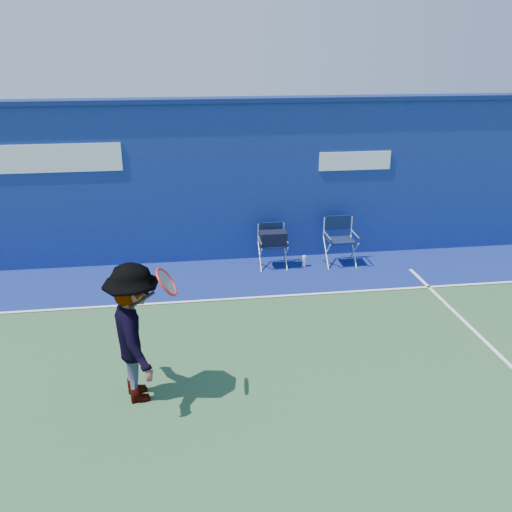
{
  "coord_description": "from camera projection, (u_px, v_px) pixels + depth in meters",
  "views": [
    {
      "loc": [
        0.31,
        -4.94,
        4.0
      ],
      "look_at": [
        1.35,
        2.6,
        1.0
      ],
      "focal_mm": 38.0,
      "sensor_mm": 36.0,
      "label": 1
    }
  ],
  "objects": [
    {
      "name": "ground",
      "position": [
        167.0,
        432.0,
        5.97
      ],
      "size": [
        80.0,
        80.0,
        0.0
      ],
      "primitive_type": "plane",
      "color": "#2D5530",
      "rests_on": "ground"
    },
    {
      "name": "stadium_wall",
      "position": [
        166.0,
        182.0,
        10.2
      ],
      "size": [
        24.0,
        0.5,
        3.08
      ],
      "color": "navy",
      "rests_on": "ground"
    },
    {
      "name": "out_of_bounds_strip",
      "position": [
        170.0,
        281.0,
        9.75
      ],
      "size": [
        24.0,
        1.8,
        0.01
      ],
      "primitive_type": "cube",
      "color": "navy",
      "rests_on": "ground"
    },
    {
      "name": "court_lines",
      "position": [
        168.0,
        398.0,
        6.52
      ],
      "size": [
        24.0,
        12.0,
        0.01
      ],
      "color": "white",
      "rests_on": "out_of_bounds_strip"
    },
    {
      "name": "directors_chair_left",
      "position": [
        273.0,
        250.0,
        10.25
      ],
      "size": [
        0.49,
        0.44,
        0.83
      ],
      "color": "silver",
      "rests_on": "ground"
    },
    {
      "name": "directors_chair_right",
      "position": [
        340.0,
        250.0,
        10.4
      ],
      "size": [
        0.55,
        0.49,
        0.91
      ],
      "color": "silver",
      "rests_on": "ground"
    },
    {
      "name": "water_bottle",
      "position": [
        304.0,
        261.0,
        10.34
      ],
      "size": [
        0.07,
        0.07,
        0.22
      ],
      "primitive_type": "cylinder",
      "color": "white",
      "rests_on": "ground"
    },
    {
      "name": "tennis_player",
      "position": [
        135.0,
        333.0,
        6.27
      ],
      "size": [
        0.98,
        1.23,
        1.72
      ],
      "color": "#EA4738",
      "rests_on": "ground"
    }
  ]
}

